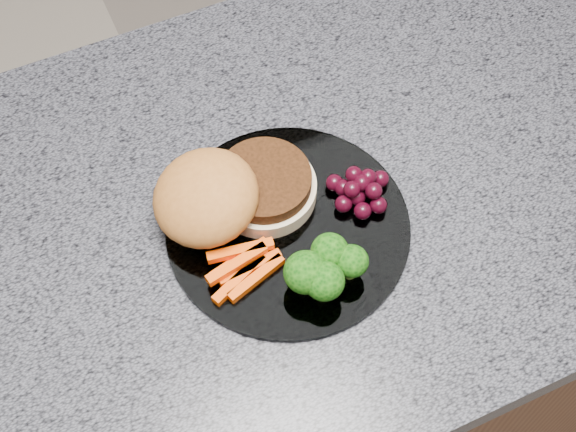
# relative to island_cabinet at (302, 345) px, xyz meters

# --- Properties ---
(island_cabinet) EXTENTS (1.20, 0.60, 0.86)m
(island_cabinet) POSITION_rel_island_cabinet_xyz_m (0.00, 0.00, 0.00)
(island_cabinet) COLOR #52311C
(island_cabinet) RESTS_ON ground
(countertop) EXTENTS (1.20, 0.60, 0.04)m
(countertop) POSITION_rel_island_cabinet_xyz_m (0.00, 0.00, 0.45)
(countertop) COLOR #52535C
(countertop) RESTS_ON island_cabinet
(plate) EXTENTS (0.26, 0.26, 0.01)m
(plate) POSITION_rel_island_cabinet_xyz_m (-0.04, -0.04, 0.47)
(plate) COLOR white
(plate) RESTS_ON countertop
(burger) EXTENTS (0.20, 0.13, 0.06)m
(burger) POSITION_rel_island_cabinet_xyz_m (-0.09, 0.01, 0.50)
(burger) COLOR beige
(burger) RESTS_ON plate
(carrot_sticks) EXTENTS (0.08, 0.06, 0.02)m
(carrot_sticks) POSITION_rel_island_cabinet_xyz_m (-0.11, -0.07, 0.48)
(carrot_sticks) COLOR #F74D04
(carrot_sticks) RESTS_ON plate
(broccoli) EXTENTS (0.09, 0.07, 0.05)m
(broccoli) POSITION_rel_island_cabinet_xyz_m (-0.04, -0.11, 0.51)
(broccoli) COLOR olive
(broccoli) RESTS_ON plate
(grape_bunch) EXTENTS (0.07, 0.06, 0.03)m
(grape_bunch) POSITION_rel_island_cabinet_xyz_m (0.04, -0.04, 0.49)
(grape_bunch) COLOR black
(grape_bunch) RESTS_ON plate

